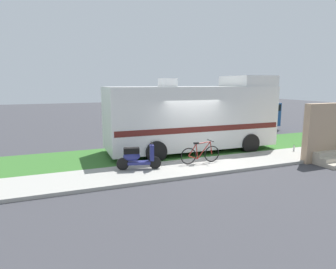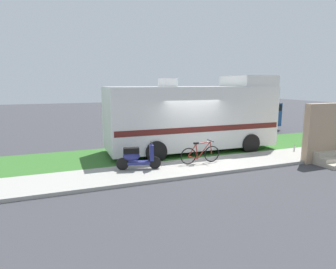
{
  "view_description": "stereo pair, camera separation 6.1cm",
  "coord_description": "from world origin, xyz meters",
  "px_view_note": "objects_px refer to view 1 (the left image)",
  "views": [
    {
      "loc": [
        -5.35,
        -10.54,
        3.16
      ],
      "look_at": [
        -1.05,
        0.3,
        1.1
      ],
      "focal_mm": 30.63,
      "sensor_mm": 36.0,
      "label": 1
    },
    {
      "loc": [
        -5.29,
        -10.56,
        3.16
      ],
      "look_at": [
        -1.05,
        0.3,
        1.1
      ],
      "focal_mm": 30.63,
      "sensor_mm": 36.0,
      "label": 2
    }
  ],
  "objects_px": {
    "motorhome_rv": "(194,116)",
    "bottle_spare": "(303,154)",
    "pickup_truck_far": "(197,112)",
    "bicycle": "(200,154)",
    "pickup_truck_near": "(248,116)",
    "bottle_green": "(294,148)",
    "scooter": "(137,157)"
  },
  "relations": [
    {
      "from": "scooter",
      "to": "pickup_truck_far",
      "type": "height_order",
      "value": "pickup_truck_far"
    },
    {
      "from": "pickup_truck_near",
      "to": "pickup_truck_far",
      "type": "distance_m",
      "value": 4.23
    },
    {
      "from": "bicycle",
      "to": "bottle_green",
      "type": "relative_size",
      "value": 5.71
    },
    {
      "from": "bicycle",
      "to": "bottle_spare",
      "type": "bearing_deg",
      "value": -9.91
    },
    {
      "from": "motorhome_rv",
      "to": "pickup_truck_near",
      "type": "relative_size",
      "value": 1.5
    },
    {
      "from": "pickup_truck_far",
      "to": "bottle_spare",
      "type": "bearing_deg",
      "value": -94.42
    },
    {
      "from": "scooter",
      "to": "bottle_green",
      "type": "distance_m",
      "value": 7.47
    },
    {
      "from": "pickup_truck_far",
      "to": "bicycle",
      "type": "bearing_deg",
      "value": -116.73
    },
    {
      "from": "bottle_green",
      "to": "motorhome_rv",
      "type": "bearing_deg",
      "value": 152.67
    },
    {
      "from": "pickup_truck_near",
      "to": "bottle_green",
      "type": "xyz_separation_m",
      "value": [
        -2.39,
        -6.64,
        -0.75
      ]
    },
    {
      "from": "motorhome_rv",
      "to": "bottle_spare",
      "type": "bearing_deg",
      "value": -40.86
    },
    {
      "from": "pickup_truck_near",
      "to": "scooter",
      "type": "bearing_deg",
      "value": -145.59
    },
    {
      "from": "pickup_truck_near",
      "to": "bottle_green",
      "type": "height_order",
      "value": "pickup_truck_near"
    },
    {
      "from": "bottle_spare",
      "to": "bicycle",
      "type": "bearing_deg",
      "value": 170.09
    },
    {
      "from": "bicycle",
      "to": "bottle_green",
      "type": "distance_m",
      "value": 4.97
    },
    {
      "from": "bottle_green",
      "to": "pickup_truck_near",
      "type": "bearing_deg",
      "value": 70.19
    },
    {
      "from": "bottle_green",
      "to": "bottle_spare",
      "type": "height_order",
      "value": "bottle_green"
    },
    {
      "from": "scooter",
      "to": "pickup_truck_near",
      "type": "distance_m",
      "value": 11.95
    },
    {
      "from": "motorhome_rv",
      "to": "pickup_truck_far",
      "type": "distance_m",
      "value": 9.4
    },
    {
      "from": "pickup_truck_far",
      "to": "bottle_spare",
      "type": "xyz_separation_m",
      "value": [
        -0.88,
        -11.34,
        -0.71
      ]
    },
    {
      "from": "pickup_truck_far",
      "to": "motorhome_rv",
      "type": "bearing_deg",
      "value": -118.47
    },
    {
      "from": "motorhome_rv",
      "to": "scooter",
      "type": "xyz_separation_m",
      "value": [
        -3.36,
        -2.23,
        -1.11
      ]
    },
    {
      "from": "scooter",
      "to": "bottle_spare",
      "type": "height_order",
      "value": "scooter"
    },
    {
      "from": "bottle_green",
      "to": "bottle_spare",
      "type": "relative_size",
      "value": 1.06
    },
    {
      "from": "pickup_truck_near",
      "to": "bottle_spare",
      "type": "bearing_deg",
      "value": -110.85
    },
    {
      "from": "motorhome_rv",
      "to": "bottle_spare",
      "type": "relative_size",
      "value": 28.83
    },
    {
      "from": "motorhome_rv",
      "to": "pickup_truck_far",
      "type": "height_order",
      "value": "motorhome_rv"
    },
    {
      "from": "motorhome_rv",
      "to": "bicycle",
      "type": "distance_m",
      "value": 2.75
    },
    {
      "from": "bottle_spare",
      "to": "pickup_truck_near",
      "type": "bearing_deg",
      "value": 69.15
    },
    {
      "from": "motorhome_rv",
      "to": "bottle_spare",
      "type": "xyz_separation_m",
      "value": [
        3.59,
        -3.1,
        -1.45
      ]
    },
    {
      "from": "bicycle",
      "to": "bottle_green",
      "type": "height_order",
      "value": "bicycle"
    },
    {
      "from": "pickup_truck_near",
      "to": "pickup_truck_far",
      "type": "bearing_deg",
      "value": 118.61
    }
  ]
}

